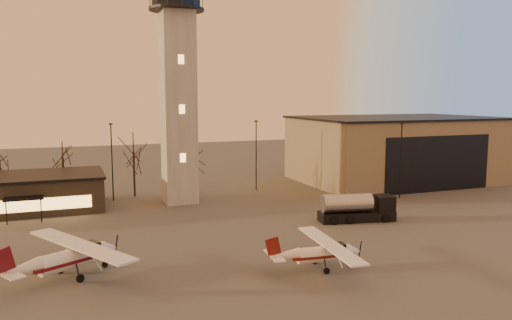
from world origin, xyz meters
The scene contains 8 objects.
ground centered at (0.00, 0.00, 0.00)m, with size 220.00×220.00×0.00m, color #464341.
control_tower centered at (0.00, 30.00, 16.33)m, with size 6.80×6.80×32.60m.
hangar centered at (36.00, 33.98, 5.15)m, with size 30.60×20.60×10.30m.
light_poles centered at (0.50, 31.00, 5.41)m, with size 58.50×12.25×10.14m.
tree_row centered at (-13.70, 39.16, 5.94)m, with size 37.20×9.20×8.80m.
cessna_front centered at (5.43, 1.27, 1.00)m, with size 8.44×10.65×2.93m.
cessna_rear centered at (-13.14, 6.53, 1.20)m, with size 10.09×11.90×3.50m.
fuel_truck centered at (15.97, 13.52, 1.21)m, with size 8.57×3.95×3.07m.
Camera 1 is at (-13.32, -32.49, 13.65)m, focal length 35.00 mm.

